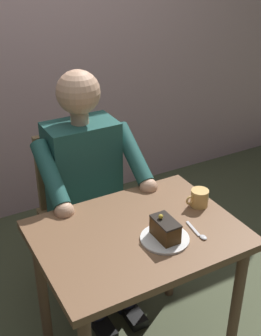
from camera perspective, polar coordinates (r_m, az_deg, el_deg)
The scene contains 7 objects.
dining_table at distance 1.93m, azimuth 0.93°, elevation -11.04°, with size 0.85×0.64×0.75m.
chair at distance 2.49m, azimuth -6.83°, elevation -4.65°, with size 0.42×0.42×0.91m.
seated_person at distance 2.27m, azimuth -5.42°, elevation -2.94°, with size 0.53×0.58×1.30m.
dessert_plate at distance 1.81m, azimuth 4.51°, elevation -9.19°, with size 0.20×0.20×0.01m, color white.
cake_slice at distance 1.78m, azimuth 4.56°, elevation -7.95°, with size 0.07×0.13×0.11m.
coffee_cup at distance 2.02m, azimuth 8.98°, elevation -3.85°, with size 0.12×0.08×0.08m.
dessert_spoon at distance 1.86m, azimuth 8.90°, elevation -8.44°, with size 0.03×0.14×0.01m.
Camera 1 is at (0.75, 1.29, 1.85)m, focal length 46.56 mm.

